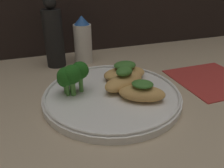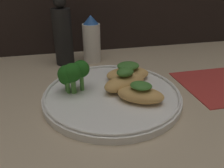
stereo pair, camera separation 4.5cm
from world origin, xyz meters
TOP-DOWN VIEW (x-y plane):
  - ground_plane at (0.00, 0.00)cm, footprint 180.00×180.00cm
  - plate at (0.00, 0.00)cm, footprint 28.79×28.79cm
  - grilled_meat_front at (4.57, -4.66)cm, footprint 10.29×8.58cm
  - grilled_meat_middle at (3.02, 0.80)cm, footprint 11.27×8.55cm
  - grilled_meat_back at (5.03, 5.32)cm, footprint 10.28×6.52cm
  - broccoli_bunch at (-7.86, 2.35)cm, footprint 6.61×5.19cm
  - sauce_bottle at (-0.79, 22.80)cm, footprint 5.06×5.06cm
  - pepper_grinder at (-8.76, 22.80)cm, footprint 5.19×5.19cm
  - napkin at (26.47, 0.12)cm, footprint 17.80×17.80cm

SIDE VIEW (x-z plane):
  - ground_plane at x=0.00cm, z-range -1.00..0.00cm
  - napkin at x=26.47cm, z-range 0.00..0.40cm
  - plate at x=0.00cm, z-range -0.01..1.99cm
  - grilled_meat_front at x=4.57cm, z-range 1.03..5.09cm
  - grilled_meat_back at x=5.03cm, z-range 0.96..5.23cm
  - grilled_meat_middle at x=3.02cm, z-range 0.81..5.75cm
  - broccoli_bunch at x=-7.86cm, z-range 2.19..8.90cm
  - sauce_bottle at x=-0.79cm, z-range -0.29..13.24cm
  - pepper_grinder at x=-8.76cm, z-range -0.89..17.99cm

